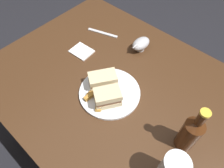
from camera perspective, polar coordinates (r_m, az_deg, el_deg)
ground_plane at (r=1.64m, az=0.38°, el=-15.78°), size 6.00×6.00×0.00m
dining_table at (r=1.29m, az=0.47°, el=-9.81°), size 1.20×0.93×0.76m
plate at (r=0.92m, az=-0.65°, el=-2.36°), size 0.27×0.27×0.01m
sandwich_half_left at (r=0.92m, az=-2.56°, el=1.16°), size 0.13×0.14×0.06m
sandwich_half_right at (r=0.86m, az=-1.24°, el=-3.65°), size 0.12×0.13×0.07m
potato_wedge_front at (r=0.92m, az=-2.79°, el=-1.05°), size 0.05×0.03×0.01m
potato_wedge_middle at (r=0.90m, az=-6.26°, el=-3.44°), size 0.02×0.06×0.02m
potato_wedge_back at (r=0.91m, az=-5.89°, el=-2.45°), size 0.02×0.05×0.01m
potato_wedge_left_edge at (r=0.90m, az=-1.67°, el=-3.22°), size 0.04×0.05×0.02m
potato_wedge_right_edge at (r=0.87m, az=-3.84°, el=-6.19°), size 0.05×0.05×0.02m
gravy_boat at (r=1.09m, az=7.99°, el=11.01°), size 0.08×0.12×0.07m
cider_bottle at (r=0.78m, az=20.95°, el=-12.55°), size 0.07×0.07×0.24m
napkin at (r=1.11m, az=-8.42°, el=8.98°), size 0.12×0.10×0.01m
fork at (r=1.21m, az=-2.63°, el=13.98°), size 0.18×0.07×0.01m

